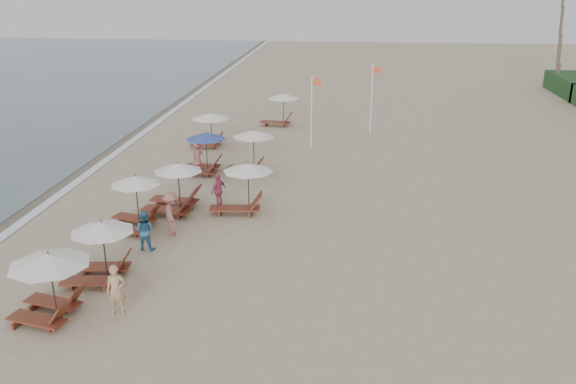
# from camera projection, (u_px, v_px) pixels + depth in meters

# --- Properties ---
(ground) EXTENTS (160.00, 160.00, 0.00)m
(ground) POSITION_uv_depth(u_px,v_px,m) (268.00, 283.00, 20.62)
(ground) COLOR tan
(ground) RESTS_ON ground
(wet_sand_band) EXTENTS (3.20, 140.00, 0.01)m
(wet_sand_band) POSITION_uv_depth(u_px,v_px,m) (56.00, 178.00, 31.24)
(wet_sand_band) COLOR #6B5E4C
(wet_sand_band) RESTS_ON ground
(foam_line) EXTENTS (0.50, 140.00, 0.02)m
(foam_line) POSITION_uv_depth(u_px,v_px,m) (80.00, 179.00, 31.11)
(foam_line) COLOR white
(foam_line) RESTS_ON ground
(lounger_station_0) EXTENTS (2.61, 2.44, 2.18)m
(lounger_station_0) POSITION_uv_depth(u_px,v_px,m) (47.00, 283.00, 18.13)
(lounger_station_0) COLOR brown
(lounger_station_0) RESTS_ON ground
(lounger_station_1) EXTENTS (2.52, 2.15, 2.19)m
(lounger_station_1) POSITION_uv_depth(u_px,v_px,m) (98.00, 252.00, 20.46)
(lounger_station_1) COLOR brown
(lounger_station_1) RESTS_ON ground
(lounger_station_2) EXTENTS (2.49, 2.28, 2.32)m
(lounger_station_2) POSITION_uv_depth(u_px,v_px,m) (132.00, 204.00, 24.67)
(lounger_station_2) COLOR brown
(lounger_station_2) RESTS_ON ground
(lounger_station_3) EXTENTS (2.74, 2.31, 2.23)m
(lounger_station_3) POSITION_uv_depth(u_px,v_px,m) (173.00, 190.00, 26.61)
(lounger_station_3) COLOR brown
(lounger_station_3) RESTS_ON ground
(lounger_station_4) EXTENTS (2.45, 2.10, 2.23)m
(lounger_station_4) POSITION_uv_depth(u_px,v_px,m) (203.00, 153.00, 31.72)
(lounger_station_4) COLOR brown
(lounger_station_4) RESTS_ON ground
(lounger_station_5) EXTENTS (2.52, 2.38, 2.10)m
(lounger_station_5) POSITION_uv_depth(u_px,v_px,m) (209.00, 128.00, 36.64)
(lounger_station_5) COLOR brown
(lounger_station_5) RESTS_ON ground
(inland_station_0) EXTENTS (2.89, 2.24, 2.22)m
(inland_station_0) POSITION_uv_depth(u_px,v_px,m) (241.00, 186.00, 26.30)
(inland_station_0) COLOR brown
(inland_station_0) RESTS_ON ground
(inland_station_1) EXTENTS (2.61, 2.24, 2.22)m
(inland_station_1) POSITION_uv_depth(u_px,v_px,m) (250.00, 145.00, 31.91)
(inland_station_1) COLOR brown
(inland_station_1) RESTS_ON ground
(inland_station_2) EXTENTS (2.82, 2.24, 2.22)m
(inland_station_2) POSITION_uv_depth(u_px,v_px,m) (280.00, 107.00, 41.79)
(inland_station_2) COLOR brown
(inland_station_2) RESTS_ON ground
(beachgoer_near) EXTENTS (0.69, 0.56, 1.65)m
(beachgoer_near) POSITION_uv_depth(u_px,v_px,m) (116.00, 290.00, 18.47)
(beachgoer_near) COLOR tan
(beachgoer_near) RESTS_ON ground
(beachgoer_mid_a) EXTENTS (0.80, 0.64, 1.58)m
(beachgoer_mid_a) POSITION_uv_depth(u_px,v_px,m) (144.00, 230.00, 22.93)
(beachgoer_mid_a) COLOR teal
(beachgoer_mid_a) RESTS_ON ground
(beachgoer_mid_b) EXTENTS (1.13, 1.36, 1.83)m
(beachgoer_mid_b) POSITION_uv_depth(u_px,v_px,m) (172.00, 214.00, 24.17)
(beachgoer_mid_b) COLOR #95584C
(beachgoer_mid_b) RESTS_ON ground
(beachgoer_far_a) EXTENTS (0.77, 0.99, 1.57)m
(beachgoer_far_a) POSITION_uv_depth(u_px,v_px,m) (218.00, 190.00, 27.20)
(beachgoer_far_a) COLOR #B7496E
(beachgoer_far_a) RESTS_ON ground
(beachgoer_far_b) EXTENTS (0.82, 0.92, 1.58)m
(beachgoer_far_b) POSITION_uv_depth(u_px,v_px,m) (198.00, 155.00, 32.59)
(beachgoer_far_b) COLOR #A46559
(beachgoer_far_b) RESTS_ON ground
(flag_pole_near) EXTENTS (0.60, 0.08, 4.40)m
(flag_pole_near) POSITION_uv_depth(u_px,v_px,m) (312.00, 108.00, 36.01)
(flag_pole_near) COLOR silver
(flag_pole_near) RESTS_ON ground
(flag_pole_far) EXTENTS (0.60, 0.08, 4.57)m
(flag_pole_far) POSITION_uv_depth(u_px,v_px,m) (372.00, 95.00, 39.46)
(flag_pole_far) COLOR silver
(flag_pole_far) RESTS_ON ground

